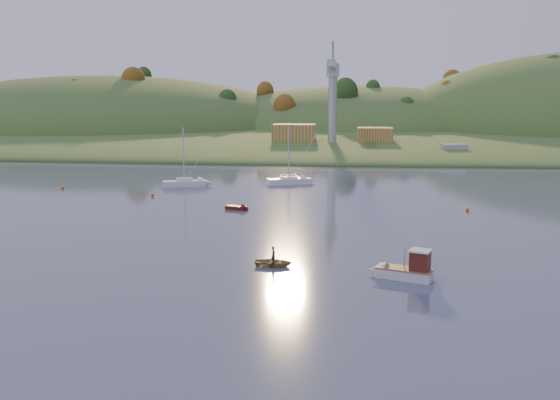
# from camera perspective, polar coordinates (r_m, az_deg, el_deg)

# --- Properties ---
(ground) EXTENTS (500.00, 500.00, 0.00)m
(ground) POSITION_cam_1_polar(r_m,az_deg,el_deg) (43.35, -1.86, -10.99)
(ground) COLOR #324052
(ground) RESTS_ON ground
(far_shore) EXTENTS (620.00, 220.00, 1.50)m
(far_shore) POSITION_cam_1_polar(r_m,az_deg,el_deg) (270.62, 4.91, 6.52)
(far_shore) COLOR #315421
(far_shore) RESTS_ON ground
(shore_slope) EXTENTS (640.00, 150.00, 7.00)m
(shore_slope) POSITION_cam_1_polar(r_m,az_deg,el_deg) (205.78, 4.51, 5.49)
(shore_slope) COLOR #315421
(shore_slope) RESTS_ON ground
(hill_left) EXTENTS (170.00, 140.00, 44.00)m
(hill_left) POSITION_cam_1_polar(r_m,az_deg,el_deg) (258.94, -15.70, 6.04)
(hill_left) COLOR #315421
(hill_left) RESTS_ON ground
(hill_center) EXTENTS (140.00, 120.00, 36.00)m
(hill_center) POSITION_cam_1_polar(r_m,az_deg,el_deg) (250.64, 7.11, 6.22)
(hill_center) COLOR #315421
(hill_center) RESTS_ON ground
(hillside_trees) EXTENTS (280.00, 50.00, 32.00)m
(hillside_trees) POSITION_cam_1_polar(r_m,az_deg,el_deg) (225.72, 4.66, 5.87)
(hillside_trees) COLOR #1D3F16
(hillside_trees) RESTS_ON ground
(wharf) EXTENTS (42.00, 16.00, 2.40)m
(wharf) POSITION_cam_1_polar(r_m,az_deg,el_deg) (162.75, 5.85, 4.76)
(wharf) COLOR slate
(wharf) RESTS_ON ground
(shed_west) EXTENTS (11.00, 8.00, 4.80)m
(shed_west) POSITION_cam_1_polar(r_m,az_deg,el_deg) (164.04, 1.30, 6.11)
(shed_west) COLOR #9D6334
(shed_west) RESTS_ON wharf
(shed_east) EXTENTS (9.00, 7.00, 4.00)m
(shed_east) POSITION_cam_1_polar(r_m,az_deg,el_deg) (164.66, 8.67, 5.87)
(shed_east) COLOR #9D6334
(shed_east) RESTS_ON wharf
(dock_crane) EXTENTS (3.20, 28.00, 20.30)m
(dock_crane) POSITION_cam_1_polar(r_m,az_deg,el_deg) (158.57, 4.84, 10.42)
(dock_crane) COLOR #B7B7BC
(dock_crane) RESTS_ON wharf
(fishing_boat) EXTENTS (5.75, 3.56, 3.51)m
(fishing_boat) POSITION_cam_1_polar(r_m,az_deg,el_deg) (53.46, 10.91, -6.23)
(fishing_boat) COLOR silver
(fishing_boat) RESTS_ON ground
(sailboat_near) EXTENTS (7.59, 4.88, 10.15)m
(sailboat_near) POSITION_cam_1_polar(r_m,az_deg,el_deg) (105.82, 0.79, 1.82)
(sailboat_near) COLOR white
(sailboat_near) RESTS_ON ground
(sailboat_far) EXTENTS (7.35, 4.19, 9.77)m
(sailboat_far) POSITION_cam_1_polar(r_m,az_deg,el_deg) (104.44, -8.74, 1.59)
(sailboat_far) COLOR white
(sailboat_far) RESTS_ON ground
(canoe) EXTENTS (3.42, 2.47, 0.70)m
(canoe) POSITION_cam_1_polar(r_m,az_deg,el_deg) (56.14, -0.60, -5.72)
(canoe) COLOR olive
(canoe) RESTS_ON ground
(paddler) EXTENTS (0.39, 0.59, 1.60)m
(paddler) POSITION_cam_1_polar(r_m,az_deg,el_deg) (56.03, -0.60, -5.28)
(paddler) COLOR black
(paddler) RESTS_ON ground
(red_tender) EXTENTS (3.55, 2.18, 1.14)m
(red_tender) POSITION_cam_1_polar(r_m,az_deg,el_deg) (82.92, -3.62, -0.74)
(red_tender) COLOR #4F110B
(red_tender) RESTS_ON ground
(work_vessel) EXTENTS (14.00, 7.45, 3.42)m
(work_vessel) POSITION_cam_1_polar(r_m,az_deg,el_deg) (152.71, 15.59, 4.13)
(work_vessel) COLOR slate
(work_vessel) RESTS_ON ground
(buoy_1) EXTENTS (0.50, 0.50, 0.50)m
(buoy_1) POSITION_cam_1_polar(r_m,az_deg,el_deg) (85.33, 16.76, -0.83)
(buoy_1) COLOR orange
(buoy_1) RESTS_ON ground
(buoy_2) EXTENTS (0.50, 0.50, 0.50)m
(buoy_2) POSITION_cam_1_polar(r_m,az_deg,el_deg) (106.49, -19.24, 1.09)
(buoy_2) COLOR orange
(buoy_2) RESTS_ON ground
(buoy_3) EXTENTS (0.50, 0.50, 0.50)m
(buoy_3) POSITION_cam_1_polar(r_m,az_deg,el_deg) (95.21, -11.57, 0.46)
(buoy_3) COLOR orange
(buoy_3) RESTS_ON ground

